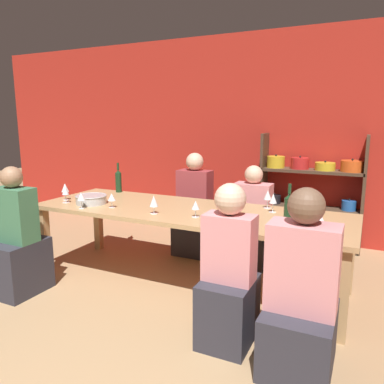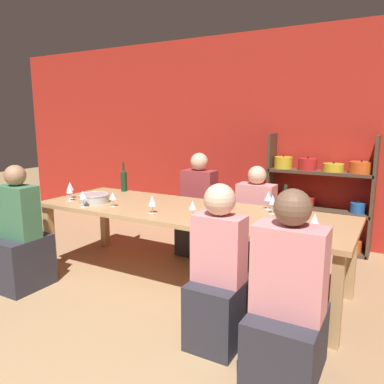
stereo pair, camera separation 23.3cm
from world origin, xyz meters
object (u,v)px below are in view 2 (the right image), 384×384
shelf_unit (317,201)px  dining_table (187,216)px  mixing_bowl (94,198)px  wine_glass_red_b (70,187)px  wine_glass_white_d (268,197)px  wine_glass_red_a (152,201)px  wine_glass_red_c (193,206)px  wine_glass_empty_c (113,196)px  person_near_b (218,285)px  wine_glass_white_c (315,220)px  wine_bottle_dark (124,180)px  person_far_b (255,229)px  person_near_c (21,244)px  person_near_a (287,309)px  wine_glass_empty_b (70,190)px  wine_glass_white_b (83,195)px  wine_glass_empty_a (288,200)px  person_far_a (199,216)px  wine_glass_white_a (273,200)px  wine_bottle_green (285,211)px

shelf_unit → dining_table: (-0.89, -1.67, 0.07)m
mixing_bowl → wine_glass_red_b: (-0.37, 0.03, 0.08)m
dining_table → wine_glass_white_d: 0.79m
wine_glass_red_a → wine_glass_red_c: (0.39, 0.05, -0.01)m
shelf_unit → mixing_bowl: bearing=-135.1°
wine_glass_empty_c → person_near_b: size_ratio=0.12×
wine_glass_white_c → wine_glass_white_d: (-0.55, 0.61, 0.01)m
wine_glass_red_b → wine_glass_empty_c: (0.66, -0.07, -0.03)m
wine_bottle_dark → person_far_b: person_far_b is taller
wine_glass_red_a → wine_glass_white_c: bearing=1.7°
person_near_c → wine_glass_empty_c: bearing=44.2°
wine_glass_white_c → person_near_a: bearing=-91.4°
shelf_unit → wine_bottle_dark: bearing=-148.2°
dining_table → wine_glass_red_a: size_ratio=18.12×
wine_bottle_dark → wine_glass_empty_b: (-0.14, -0.70, -0.02)m
wine_glass_white_b → wine_glass_white_d: size_ratio=0.90×
wine_glass_empty_a → person_far_b: bearing=134.6°
wine_glass_white_d → person_near_b: size_ratio=0.15×
mixing_bowl → person_far_b: bearing=35.2°
wine_glass_empty_b → person_far_a: (0.95, 1.10, -0.42)m
wine_glass_red_a → wine_glass_empty_c: (-0.49, 0.03, -0.01)m
wine_glass_empty_b → wine_glass_empty_c: bearing=2.6°
wine_glass_empty_a → person_far_a: (-1.19, 0.52, -0.42)m
mixing_bowl → wine_bottle_dark: (-0.13, 0.63, 0.09)m
wine_glass_white_a → wine_glass_red_b: size_ratio=0.98×
wine_bottle_green → wine_glass_white_b: wine_bottle_green is taller
wine_glass_red_a → wine_glass_white_a: bearing=28.3°
person_near_b → person_far_b: (-0.29, 1.55, -0.04)m
wine_glass_white_d → person_far_a: 1.16m
wine_bottle_dark → wine_glass_white_a: (1.87, -0.20, -0.01)m
wine_glass_empty_a → mixing_bowl: bearing=-164.7°
wine_glass_white_b → wine_glass_empty_c: size_ratio=1.15×
wine_bottle_dark → wine_glass_red_b: wine_bottle_dark is taller
wine_glass_white_b → wine_glass_red_a: wine_glass_red_a is taller
wine_glass_white_b → wine_glass_red_c: 1.13m
wine_glass_empty_a → wine_glass_white_c: wine_glass_empty_a is taller
shelf_unit → person_far_a: shelf_unit is taller
wine_glass_white_b → wine_glass_empty_b: (-0.33, 0.14, 0.00)m
shelf_unit → wine_bottle_green: bearing=-87.2°
wine_glass_empty_a → person_far_a: 1.36m
wine_glass_white_d → person_far_a: size_ratio=0.15×
dining_table → wine_glass_empty_a: (0.88, 0.31, 0.19)m
mixing_bowl → person_far_a: (0.68, 1.03, -0.35)m
wine_glass_red_c → person_far_b: bearing=77.8°
wine_glass_empty_b → wine_glass_white_d: bearing=18.5°
wine_glass_white_b → wine_glass_white_c: 2.15m
wine_glass_white_b → dining_table: bearing=23.8°
wine_glass_red_c → person_far_a: size_ratio=0.12×
wine_glass_empty_c → person_near_c: bearing=-135.8°
wine_glass_empty_b → person_near_a: bearing=-13.2°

